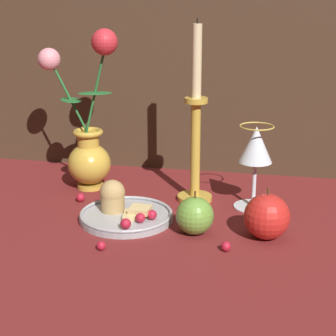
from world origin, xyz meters
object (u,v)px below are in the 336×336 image
object	(u,v)px
wine_glass	(256,149)
candlestick	(196,136)
plate_with_pastries	(123,211)
apple_near_glass	(195,216)
vase	(88,137)
apple_beside_vase	(267,216)

from	to	relation	value
wine_glass	candlestick	distance (m)	0.12
plate_with_pastries	apple_near_glass	size ratio (longest dim) A/B	2.21
candlestick	apple_near_glass	world-z (taller)	candlestick
wine_glass	plate_with_pastries	bearing A→B (deg)	-154.77
vase	apple_near_glass	size ratio (longest dim) A/B	4.28
plate_with_pastries	candlestick	distance (m)	0.21
apple_near_glass	plate_with_pastries	bearing A→B (deg)	165.26
candlestick	apple_beside_vase	size ratio (longest dim) A/B	3.93
candlestick	wine_glass	bearing A→B (deg)	-7.00
wine_glass	apple_beside_vase	world-z (taller)	wine_glass
apple_near_glass	candlestick	bearing A→B (deg)	98.64
vase	candlestick	world-z (taller)	candlestick
vase	apple_beside_vase	world-z (taller)	vase
plate_with_pastries	apple_beside_vase	world-z (taller)	apple_beside_vase
candlestick	apple_beside_vase	world-z (taller)	candlestick
plate_with_pastries	apple_near_glass	xyz separation A→B (m)	(0.14, -0.04, 0.02)
plate_with_pastries	apple_near_glass	distance (m)	0.15
plate_with_pastries	wine_glass	xyz separation A→B (m)	(0.23, 0.11, 0.10)
plate_with_pastries	apple_beside_vase	xyz separation A→B (m)	(0.26, -0.03, 0.02)
vase	apple_near_glass	xyz separation A→B (m)	(0.26, -0.19, -0.08)
plate_with_pastries	candlestick	bearing A→B (deg)	47.22
vase	wine_glass	world-z (taller)	vase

